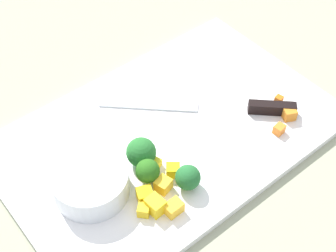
{
  "coord_description": "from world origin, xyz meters",
  "views": [
    {
      "loc": [
        0.29,
        0.36,
        0.54
      ],
      "look_at": [
        0.0,
        0.0,
        0.02
      ],
      "focal_mm": 51.93,
      "sensor_mm": 36.0,
      "label": 1
    }
  ],
  "objects": [
    {
      "name": "ground_plane",
      "position": [
        0.0,
        0.0,
        0.0
      ],
      "size": [
        4.0,
        4.0,
        0.0
      ],
      "primitive_type": "plane",
      "color": "#999D81"
    },
    {
      "name": "cutting_board",
      "position": [
        0.0,
        0.0,
        0.01
      ],
      "size": [
        0.48,
        0.31,
        0.01
      ],
      "primitive_type": "cube",
      "color": "white",
      "rests_on": "ground_plane"
    },
    {
      "name": "prep_bowl",
      "position": [
        0.14,
        0.02,
        0.03
      ],
      "size": [
        0.1,
        0.1,
        0.04
      ],
      "primitive_type": "cylinder",
      "color": "white",
      "rests_on": "cutting_board"
    },
    {
      "name": "chef_knife",
      "position": [
        -0.1,
        0.03,
        0.02
      ],
      "size": [
        0.22,
        0.21,
        0.02
      ],
      "rotation": [
        0.0,
        0.0,
        5.52
      ],
      "color": "silver",
      "rests_on": "cutting_board"
    },
    {
      "name": "carrot_dice_0",
      "position": [
        -0.17,
        0.06,
        0.02
      ],
      "size": [
        0.01,
        0.01,
        0.01
      ],
      "primitive_type": "cube",
      "rotation": [
        0.0,
        0.0,
        1.77
      ],
      "color": "orange",
      "rests_on": "cutting_board"
    },
    {
      "name": "carrot_dice_1",
      "position": [
        -0.15,
        0.09,
        0.02
      ],
      "size": [
        0.02,
        0.02,
        0.02
      ],
      "primitive_type": "cube",
      "rotation": [
        0.0,
        0.0,
        1.13
      ],
      "color": "orange",
      "rests_on": "cutting_board"
    },
    {
      "name": "carrot_dice_2",
      "position": [
        -0.12,
        0.1,
        0.02
      ],
      "size": [
        0.02,
        0.01,
        0.01
      ],
      "primitive_type": "cube",
      "rotation": [
        0.0,
        0.0,
        1.7
      ],
      "color": "orange",
      "rests_on": "cutting_board"
    },
    {
      "name": "pepper_dice_0",
      "position": [
        0.04,
        0.06,
        0.02
      ],
      "size": [
        0.02,
        0.02,
        0.02
      ],
      "primitive_type": "cube",
      "rotation": [
        0.0,
        0.0,
        2.46
      ],
      "color": "yellow",
      "rests_on": "cutting_board"
    },
    {
      "name": "pepper_dice_1",
      "position": [
        0.1,
        0.07,
        0.02
      ],
      "size": [
        0.03,
        0.02,
        0.02
      ],
      "primitive_type": "cube",
      "rotation": [
        0.0,
        0.0,
        1.19
      ],
      "color": "yellow",
      "rests_on": "cutting_board"
    },
    {
      "name": "pepper_dice_2",
      "position": [
        0.05,
        0.04,
        0.02
      ],
      "size": [
        0.02,
        0.02,
        0.01
      ],
      "primitive_type": "cube",
      "rotation": [
        0.0,
        0.0,
        0.35
      ],
      "color": "yellow",
      "rests_on": "cutting_board"
    },
    {
      "name": "pepper_dice_3",
      "position": [
        0.11,
        0.09,
        0.02
      ],
      "size": [
        0.02,
        0.02,
        0.02
      ],
      "primitive_type": "cube",
      "rotation": [
        0.0,
        0.0,
        0.73
      ],
      "color": "yellow",
      "rests_on": "cutting_board"
    },
    {
      "name": "pepper_dice_4",
      "position": [
        0.08,
        0.04,
        0.02
      ],
      "size": [
        0.01,
        0.02,
        0.01
      ],
      "primitive_type": "cube",
      "rotation": [
        0.0,
        0.0,
        0.17
      ],
      "color": "yellow",
      "rests_on": "cutting_board"
    },
    {
      "name": "pepper_dice_5",
      "position": [
        0.1,
        0.09,
        0.02
      ],
      "size": [
        0.02,
        0.02,
        0.02
      ],
      "primitive_type": "cube",
      "rotation": [
        0.0,
        0.0,
        0.08
      ],
      "color": "yellow",
      "rests_on": "cutting_board"
    },
    {
      "name": "pepper_dice_6",
      "position": [
        0.07,
        0.07,
        0.02
      ],
      "size": [
        0.02,
        0.02,
        0.02
      ],
      "primitive_type": "cube",
      "rotation": [
        0.0,
        0.0,
        1.84
      ],
      "color": "yellow",
      "rests_on": "cutting_board"
    },
    {
      "name": "pepper_dice_7",
      "position": [
        0.08,
        0.11,
        0.02
      ],
      "size": [
        0.02,
        0.02,
        0.02
      ],
      "primitive_type": "cube",
      "rotation": [
        0.0,
        0.0,
        0.02
      ],
      "color": "yellow",
      "rests_on": "cutting_board"
    },
    {
      "name": "broccoli_floret_0",
      "position": [
        0.06,
        0.02,
        0.03
      ],
      "size": [
        0.04,
        0.04,
        0.04
      ],
      "color": "#83BD5C",
      "rests_on": "cutting_board"
    },
    {
      "name": "broccoli_floret_1",
      "position": [
        0.04,
        0.09,
        0.03
      ],
      "size": [
        0.03,
        0.03,
        0.04
      ],
      "color": "#85B366",
      "rests_on": "cutting_board"
    },
    {
      "name": "broccoli_floret_2",
      "position": [
        0.08,
        0.05,
        0.03
      ],
      "size": [
        0.03,
        0.03,
        0.04
      ],
      "color": "#8DB654",
      "rests_on": "cutting_board"
    }
  ]
}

